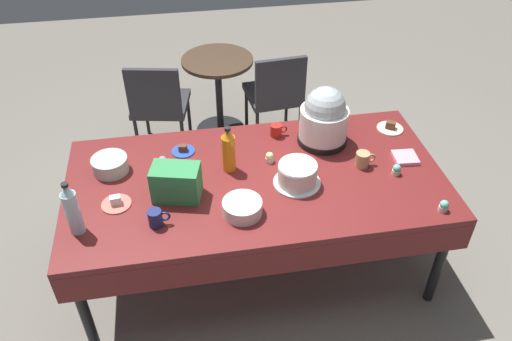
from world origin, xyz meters
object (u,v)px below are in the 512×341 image
object	(u,v)px
frosted_layer_cake	(297,175)
cupcake_berry	(397,170)
ceramic_snack_bowl	(242,208)
dessert_plate_cobalt	(183,150)
cupcake_lemon	(163,161)
coffee_mug_tan	(363,159)
dessert_plate_coral	(116,203)
round_cafe_table	(218,82)
maroon_chair_left	(159,102)
soda_carton	(176,182)
soda_bottle_orange_juice	(228,150)
slow_cooker	(324,118)
coffee_mug_red	(277,130)
coffee_mug_navy	(156,218)
soda_bottle_water	(72,210)
dessert_plate_cream	(390,127)
cupcake_vanilla	(270,157)
cupcake_rose	(444,206)
potluck_table	(256,185)
glass_salad_bowl	(110,165)
maroon_chair_right	(276,92)

from	to	relation	value
frosted_layer_cake	cupcake_berry	size ratio (longest dim) A/B	4.06
ceramic_snack_bowl	dessert_plate_cobalt	distance (m)	0.67
cupcake_lemon	coffee_mug_tan	world-z (taller)	coffee_mug_tan
dessert_plate_coral	round_cafe_table	bearing A→B (deg)	66.49
maroon_chair_left	soda_carton	bearing A→B (deg)	-85.89
soda_bottle_orange_juice	round_cafe_table	xyz separation A→B (m)	(0.09, 1.50, -0.39)
slow_cooker	coffee_mug_red	distance (m)	0.33
coffee_mug_navy	soda_carton	world-z (taller)	soda_carton
soda_bottle_water	dessert_plate_cream	bearing A→B (deg)	17.56
coffee_mug_red	dessert_plate_cobalt	bearing A→B (deg)	-173.09
soda_bottle_orange_juice	coffee_mug_navy	world-z (taller)	soda_bottle_orange_juice
cupcake_vanilla	soda_bottle_orange_juice	distance (m)	0.27
soda_bottle_orange_juice	cupcake_rose	bearing A→B (deg)	-26.93
coffee_mug_navy	maroon_chair_left	bearing A→B (deg)	89.52
ceramic_snack_bowl	dessert_plate_coral	world-z (taller)	ceramic_snack_bowl
cupcake_rose	cupcake_vanilla	bearing A→B (deg)	145.38
cupcake_lemon	cupcake_berry	distance (m)	1.38
potluck_table	glass_salad_bowl	xyz separation A→B (m)	(-0.84, 0.21, 0.11)
frosted_layer_cake	maroon_chair_right	size ratio (longest dim) A/B	0.32
ceramic_snack_bowl	coffee_mug_tan	world-z (taller)	coffee_mug_tan
cupcake_vanilla	coffee_mug_tan	distance (m)	0.56
cupcake_vanilla	soda_bottle_orange_juice	bearing A→B (deg)	-173.89
cupcake_lemon	maroon_chair_right	distance (m)	1.54
maroon_chair_left	dessert_plate_cobalt	bearing A→B (deg)	-81.45
potluck_table	cupcake_berry	bearing A→B (deg)	-7.70
dessert_plate_cobalt	coffee_mug_red	bearing A→B (deg)	6.91
coffee_mug_tan	round_cafe_table	world-z (taller)	coffee_mug_tan
maroon_chair_left	cupcake_rose	bearing A→B (deg)	-50.50
dessert_plate_cream	coffee_mug_red	distance (m)	0.76
cupcake_vanilla	dessert_plate_coral	bearing A→B (deg)	-165.40
dessert_plate_cobalt	cupcake_lemon	world-z (taller)	cupcake_lemon
maroon_chair_left	cupcake_vanilla	bearing A→B (deg)	-61.88
dessert_plate_coral	maroon_chair_left	world-z (taller)	maroon_chair_left
potluck_table	glass_salad_bowl	distance (m)	0.87
soda_bottle_orange_juice	maroon_chair_right	bearing A→B (deg)	66.72
potluck_table	ceramic_snack_bowl	distance (m)	0.33
potluck_table	coffee_mug_tan	size ratio (longest dim) A/B	17.67
cupcake_vanilla	dessert_plate_cream	bearing A→B (deg)	13.84
slow_cooker	round_cafe_table	world-z (taller)	slow_cooker
glass_salad_bowl	maroon_chair_left	size ratio (longest dim) A/B	0.25
ceramic_snack_bowl	cupcake_berry	size ratio (longest dim) A/B	3.18
dessert_plate_cobalt	coffee_mug_navy	xyz separation A→B (m)	(-0.17, -0.62, 0.04)
cupcake_rose	cupcake_lemon	bearing A→B (deg)	156.25
cupcake_vanilla	coffee_mug_navy	distance (m)	0.81
dessert_plate_cobalt	coffee_mug_tan	size ratio (longest dim) A/B	1.17
slow_cooker	cupcake_lemon	world-z (taller)	slow_cooker
soda_bottle_water	coffee_mug_red	size ratio (longest dim) A/B	2.85
slow_cooker	potluck_table	bearing A→B (deg)	-149.13
coffee_mug_tan	soda_carton	bearing A→B (deg)	-175.31
frosted_layer_cake	dessert_plate_coral	world-z (taller)	frosted_layer_cake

